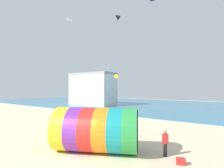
% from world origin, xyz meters
% --- Properties ---
extents(ground_plane, '(120.00, 120.00, 0.00)m').
position_xyz_m(ground_plane, '(0.00, 0.00, 0.00)').
color(ground_plane, beige).
extents(sea, '(120.00, 40.00, 0.10)m').
position_xyz_m(sea, '(0.00, 36.84, 0.05)').
color(sea, teal).
rests_on(sea, ground).
extents(giant_inflatable_tube, '(6.58, 5.31, 3.12)m').
position_xyz_m(giant_inflatable_tube, '(0.36, 2.23, 1.56)').
color(giant_inflatable_tube, yellow).
rests_on(giant_inflatable_tube, ground).
extents(kite_handler, '(0.41, 0.41, 1.72)m').
position_xyz_m(kite_handler, '(4.70, 4.09, 0.88)').
color(kite_handler, black).
rests_on(kite_handler, ground).
extents(kite_black_delta, '(1.11, 1.20, 1.50)m').
position_xyz_m(kite_black_delta, '(-6.15, 15.12, 15.65)').
color(kite_black_delta, black).
extents(kite_yellow_delta, '(0.71, 0.80, 1.35)m').
position_xyz_m(kite_yellow_delta, '(-7.65, 17.50, 6.53)').
color(kite_yellow_delta, yellow).
extents(kite_white_parafoil, '(0.42, 0.85, 0.44)m').
position_xyz_m(kite_white_parafoil, '(-8.99, 7.96, 13.45)').
color(kite_white_parafoil, white).
extents(bystander_mid_beach, '(0.40, 0.29, 1.63)m').
position_xyz_m(bystander_mid_beach, '(-1.38, 8.10, 0.83)').
color(bystander_mid_beach, '#383D56').
rests_on(bystander_mid_beach, ground).
extents(promenade_building, '(12.27, 5.95, 8.47)m').
position_xyz_m(promenade_building, '(-22.11, 27.89, 4.25)').
color(promenade_building, silver).
rests_on(promenade_building, ground).
extents(cooler_box, '(0.61, 0.52, 0.36)m').
position_xyz_m(cooler_box, '(5.83, 3.40, 0.18)').
color(cooler_box, red).
rests_on(cooler_box, ground).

